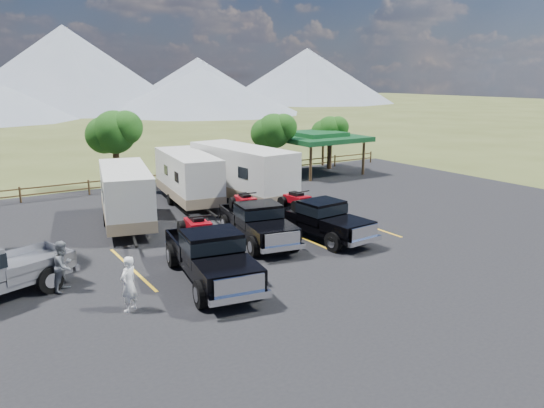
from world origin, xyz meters
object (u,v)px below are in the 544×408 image
person_a (129,284)px  person_b (63,266)px  rig_right (318,217)px  pavilion (318,137)px  trailer_center (188,178)px  rig_left (210,253)px  trailer_left (126,196)px  rig_center (257,220)px  trailer_right (242,174)px

person_a → person_b: size_ratio=1.01×
rig_right → pavilion: bearing=48.6°
trailer_center → person_b: bearing=-125.1°
pavilion → trailer_center: 13.46m
rig_left → person_a: bearing=-154.3°
trailer_left → person_a: trailer_left is taller
pavilion → trailer_center: (-12.71, -4.28, -1.17)m
pavilion → trailer_center: pavilion is taller
rig_right → trailer_left: size_ratio=0.71×
pavilion → rig_left: 23.16m
trailer_center → person_a: trailer_center is taller
rig_center → rig_right: 2.90m
pavilion → person_a: 26.32m
rig_left → trailer_left: trailer_left is taller
trailer_left → trailer_center: trailer_center is taller
trailer_right → person_a: bearing=-138.1°
trailer_right → trailer_center: bearing=145.7°
trailer_right → person_a: trailer_right is taller
pavilion → rig_left: bearing=-137.1°
rig_center → trailer_right: 7.36m
rig_left → person_b: bearing=167.9°
pavilion → rig_right: 17.09m
trailer_right → person_b: size_ratio=5.37×
rig_right → person_a: 10.48m
rig_center → rig_right: bearing=-10.6°
rig_center → trailer_center: bearing=98.5°
rig_left → trailer_left: size_ratio=0.79×
trailer_center → person_b: 13.12m
rig_right → trailer_right: size_ratio=0.62×
trailer_left → person_b: bearing=-109.3°
rig_right → person_b: (-11.39, -0.31, -0.05)m
rig_left → trailer_left: bearing=101.6°
pavilion → person_b: bearing=-147.4°
trailer_right → person_b: (-11.68, -8.02, -0.86)m
pavilion → person_b: 25.77m
trailer_right → pavilion: bearing=25.7°
pavilion → rig_left: pavilion is taller
trailer_center → trailer_right: trailer_right is taller
trailer_left → person_a: size_ratio=4.66×
trailer_left → trailer_right: 7.34m
trailer_right → rig_right: bearing=-96.9°
rig_center → person_a: size_ratio=3.41×
pavilion → rig_left: size_ratio=0.92×
pavilion → trailer_left: 18.60m
rig_center → trailer_right: size_ratio=0.64×
rig_left → rig_right: size_ratio=1.10×
trailer_right → person_b: 14.20m
trailer_center → trailer_right: size_ratio=0.90×
trailer_center → trailer_right: (2.74, -1.56, 0.19)m
person_a → trailer_center: bearing=-153.3°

